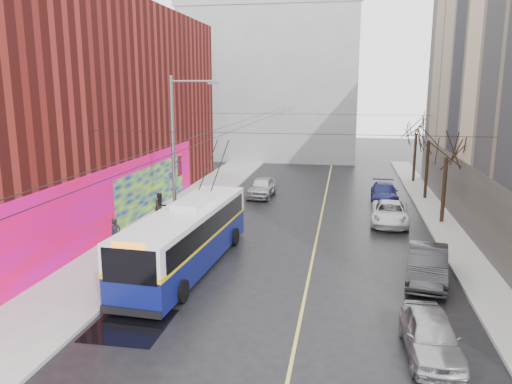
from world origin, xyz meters
TOP-DOWN VIEW (x-y plane):
  - ground at (0.00, 0.00)m, footprint 140.00×140.00m
  - sidewalk_left at (-8.00, 12.00)m, footprint 4.00×60.00m
  - sidewalk_right at (9.00, 12.00)m, footprint 2.00×60.00m
  - lane_line at (1.50, 14.00)m, footprint 0.12×50.00m
  - building_left at (-15.99, 13.99)m, footprint 12.11×36.00m
  - building_far at (-6.00, 44.99)m, footprint 20.50×12.10m
  - streetlight_pole at (-6.14, 10.00)m, footprint 2.65×0.60m
  - catenary_wires at (-2.54, 14.77)m, footprint 18.00×60.00m
  - tree_near at (9.00, 16.00)m, footprint 3.20×3.20m
  - tree_mid at (9.00, 23.00)m, footprint 3.20×3.20m
  - tree_far at (9.00, 30.00)m, footprint 3.20×3.20m
  - puddle at (-4.49, -0.21)m, footprint 2.69×3.02m
  - pigeons_flying at (-2.41, 10.66)m, footprint 3.34×2.28m
  - trolleybus at (-4.26, 5.83)m, footprint 3.24×11.70m
  - parked_car_a at (5.80, -0.44)m, footprint 1.77×4.13m
  - parked_car_b at (6.63, 5.97)m, footprint 2.35×4.92m
  - parked_car_c at (5.80, 15.52)m, footprint 2.57×5.03m
  - parked_car_d at (5.89, 21.84)m, footprint 1.99×4.72m
  - following_car at (-3.39, 21.87)m, footprint 2.04×4.52m
  - pedestrian_a at (-8.55, 7.22)m, footprint 0.62×0.72m
  - pedestrian_b at (-8.20, 12.71)m, footprint 1.10×1.15m
  - pedestrian_c at (-6.50, 9.85)m, footprint 1.26×1.34m

SIDE VIEW (x-z plane):
  - ground at x=0.00m, z-range 0.00..0.00m
  - lane_line at x=1.50m, z-range 0.00..0.01m
  - puddle at x=-4.49m, z-range 0.00..0.01m
  - sidewalk_left at x=-8.00m, z-range 0.00..0.15m
  - sidewalk_right at x=9.00m, z-range 0.00..0.15m
  - parked_car_d at x=5.89m, z-range 0.00..1.36m
  - parked_car_c at x=5.80m, z-range 0.00..1.36m
  - parked_car_a at x=5.80m, z-range 0.00..1.39m
  - following_car at x=-3.39m, z-range 0.00..1.51m
  - parked_car_b at x=6.63m, z-range 0.00..1.55m
  - pedestrian_a at x=-8.55m, z-range 0.15..1.82m
  - pedestrian_c at x=-6.50m, z-range 0.15..1.97m
  - pedestrian_b at x=-8.20m, z-range 0.15..2.03m
  - trolleybus at x=-4.26m, z-range -1.22..4.27m
  - streetlight_pole at x=-6.14m, z-range 0.35..9.35m
  - tree_near at x=9.00m, z-range 1.78..8.18m
  - tree_far at x=9.00m, z-range 1.86..8.43m
  - tree_mid at x=9.00m, z-range 1.91..8.59m
  - catenary_wires at x=-2.54m, z-range 6.13..6.36m
  - building_left at x=-15.99m, z-range -0.01..13.99m
  - pigeons_flying at x=-2.41m, z-range 6.01..8.74m
  - building_far at x=-6.00m, z-range 0.02..18.02m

